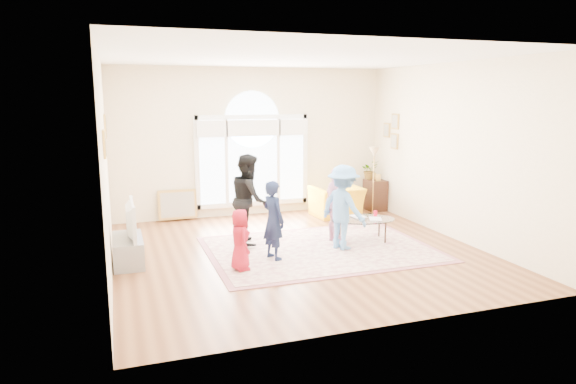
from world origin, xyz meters
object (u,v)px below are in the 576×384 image
object	(u,v)px
coffee_table	(362,220)
armchair	(337,202)
tv_console	(128,250)
television	(127,220)
area_rug	(320,249)

from	to	relation	value
coffee_table	armchair	distance (m)	1.96
tv_console	television	xyz separation A→B (m)	(0.01, -0.00, 0.50)
area_rug	tv_console	size ratio (longest dim) A/B	3.60
tv_console	coffee_table	size ratio (longest dim) A/B	0.77
television	armchair	world-z (taller)	television
tv_console	armchair	size ratio (longest dim) A/B	1.00
area_rug	television	world-z (taller)	television
television	area_rug	bearing A→B (deg)	-5.51
coffee_table	television	bearing A→B (deg)	-167.12
armchair	coffee_table	bearing A→B (deg)	74.42
tv_console	coffee_table	distance (m)	4.07
area_rug	coffee_table	bearing A→B (deg)	14.67
tv_console	area_rug	bearing A→B (deg)	-5.49
television	tv_console	bearing A→B (deg)	180.00
area_rug	armchair	world-z (taller)	armchair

